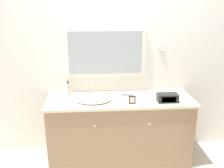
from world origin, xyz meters
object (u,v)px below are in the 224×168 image
Objects in this scene: sink_basin at (93,99)px; appliance_box at (168,98)px; picture_frame at (132,100)px; soap_bottle at (68,89)px.

appliance_box is (0.91, -0.11, 0.03)m from sink_basin.
sink_basin reaches higher than appliance_box.
sink_basin is 0.92m from appliance_box.
appliance_box is at bearing 4.39° from picture_frame.
appliance_box is at bearing -16.46° from soap_bottle.
soap_bottle reaches higher than appliance_box.
soap_bottle is 0.89m from picture_frame.
appliance_box is (1.24, -0.37, -0.02)m from soap_bottle.
sink_basin is 1.79× the size of appliance_box.
appliance_box is at bearing -7.17° from sink_basin.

